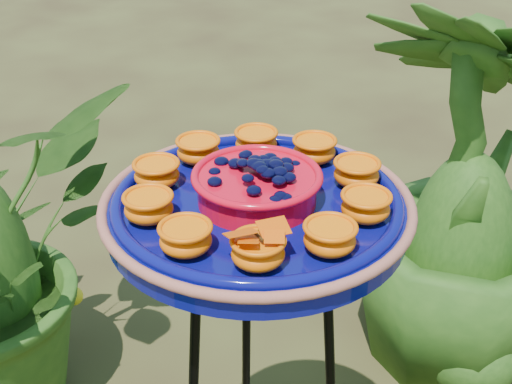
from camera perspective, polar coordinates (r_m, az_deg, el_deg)
feeder_dish at (r=1.04m, az=0.08°, el=-0.85°), size 0.50×0.50×0.10m
shrub_back_right at (r=1.91m, az=16.61°, el=-0.30°), size 0.83×0.83×1.05m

